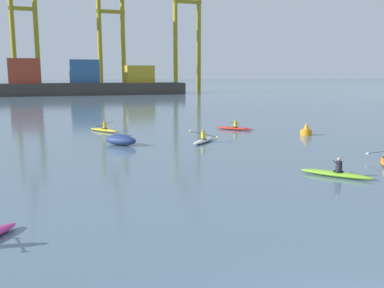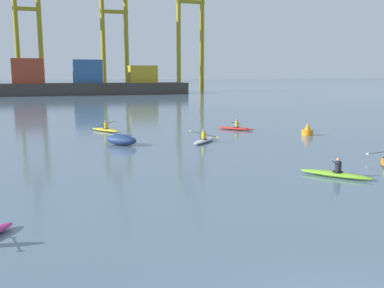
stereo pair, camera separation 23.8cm
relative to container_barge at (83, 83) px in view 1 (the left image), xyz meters
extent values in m
cube|color=#38332D|center=(0.42, 0.00, -1.37)|extent=(47.09, 8.24, 2.74)
cube|color=#993823|center=(-12.53, 0.00, 2.76)|extent=(6.59, 5.77, 5.53)
cube|color=#2D5684|center=(0.42, 0.00, 2.69)|extent=(6.59, 5.77, 5.37)
cube|color=#B29323|center=(13.38, 0.00, 2.06)|extent=(6.59, 5.77, 4.12)
cylinder|color=olive|center=(-15.83, 15.44, 9.72)|extent=(1.20, 1.20, 24.91)
cylinder|color=olive|center=(-10.17, 15.44, 9.72)|extent=(1.20, 1.20, 24.91)
cube|color=olive|center=(-13.00, 15.44, 18.44)|extent=(6.85, 0.90, 0.90)
cylinder|color=olive|center=(5.70, 14.62, 9.78)|extent=(1.20, 1.20, 25.03)
cylinder|color=olive|center=(11.96, 14.62, 9.78)|extent=(1.20, 1.20, 25.03)
cube|color=olive|center=(8.83, 14.62, 18.54)|extent=(7.46, 0.90, 0.90)
cylinder|color=olive|center=(26.36, 13.16, 11.76)|extent=(1.20, 1.20, 28.98)
cylinder|color=olive|center=(33.26, 13.16, 11.76)|extent=(1.20, 1.20, 28.98)
cube|color=olive|center=(29.81, 13.16, 21.90)|extent=(8.11, 0.90, 0.90)
ellipsoid|color=navy|center=(-2.04, -73.47, -2.39)|extent=(2.55, 2.68, 0.70)
cube|color=navy|center=(-2.04, -73.47, -2.01)|extent=(1.34, 1.50, 0.06)
cylinder|color=orange|center=(12.82, -73.30, -2.51)|extent=(0.90, 0.90, 0.45)
cone|color=orange|center=(12.82, -73.30, -2.01)|extent=(0.50, 0.49, 0.55)
ellipsoid|color=red|center=(8.62, -68.62, -2.61)|extent=(2.84, 2.82, 0.26)
torus|color=black|center=(8.69, -68.69, -2.47)|extent=(0.69, 0.69, 0.05)
cylinder|color=gold|center=(8.69, -68.69, -2.23)|extent=(0.30, 0.30, 0.50)
sphere|color=tan|center=(8.69, -68.69, -1.88)|extent=(0.19, 0.19, 0.19)
cylinder|color=black|center=(8.66, -68.65, -2.13)|extent=(1.48, 1.50, 0.40)
ellipsoid|color=yellow|center=(7.93, -69.39, -1.94)|extent=(0.17, 0.17, 0.14)
ellipsoid|color=yellow|center=(9.39, -67.92, -2.31)|extent=(0.17, 0.17, 0.14)
ellipsoid|color=silver|center=(10.56, -82.91, -2.36)|extent=(0.17, 0.17, 0.15)
ellipsoid|color=silver|center=(3.80, -74.19, -2.61)|extent=(2.72, 2.93, 0.26)
torus|color=black|center=(3.73, -74.26, -2.47)|extent=(0.69, 0.69, 0.05)
cylinder|color=gold|center=(3.73, -74.26, -2.23)|extent=(0.30, 0.30, 0.50)
sphere|color=tan|center=(3.73, -74.26, -1.88)|extent=(0.19, 0.19, 0.19)
cylinder|color=black|center=(3.76, -74.23, -2.13)|extent=(1.57, 1.41, 0.35)
ellipsoid|color=yellow|center=(2.99, -73.53, -1.97)|extent=(0.17, 0.16, 0.14)
ellipsoid|color=yellow|center=(4.54, -74.92, -2.29)|extent=(0.17, 0.16, 0.14)
ellipsoid|color=yellow|center=(-2.36, -66.18, -2.61)|extent=(2.37, 3.17, 0.26)
torus|color=black|center=(-2.30, -66.27, -2.47)|extent=(0.68, 0.68, 0.05)
cylinder|color=gold|center=(-2.30, -66.27, -2.23)|extent=(0.30, 0.30, 0.50)
sphere|color=tan|center=(-2.30, -66.27, -1.88)|extent=(0.19, 0.19, 0.19)
cylinder|color=black|center=(-2.33, -66.23, -2.13)|extent=(1.75, 1.16, 0.41)
ellipsoid|color=yellow|center=(-3.20, -66.79, -2.31)|extent=(0.19, 0.14, 0.14)
ellipsoid|color=yellow|center=(-1.47, -65.66, -1.94)|extent=(0.19, 0.14, 0.14)
ellipsoid|color=#7ABC2D|center=(6.43, -85.66, -2.61)|extent=(2.61, 3.02, 0.26)
torus|color=black|center=(6.49, -85.73, -2.47)|extent=(0.69, 0.69, 0.05)
cylinder|color=#23232D|center=(6.49, -85.73, -2.23)|extent=(0.30, 0.30, 0.50)
sphere|color=tan|center=(6.49, -85.73, -1.88)|extent=(0.19, 0.19, 0.19)
cylinder|color=black|center=(6.46, -85.69, -2.13)|extent=(1.56, 1.27, 0.78)
ellipsoid|color=silver|center=(5.70, -86.31, -1.75)|extent=(0.19, 0.16, 0.17)
ellipsoid|color=silver|center=(7.22, -85.08, -2.50)|extent=(0.19, 0.16, 0.17)
camera|label=1|loc=(-6.07, -101.93, 2.09)|focal=39.02mm
camera|label=2|loc=(-5.84, -102.00, 2.09)|focal=39.02mm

